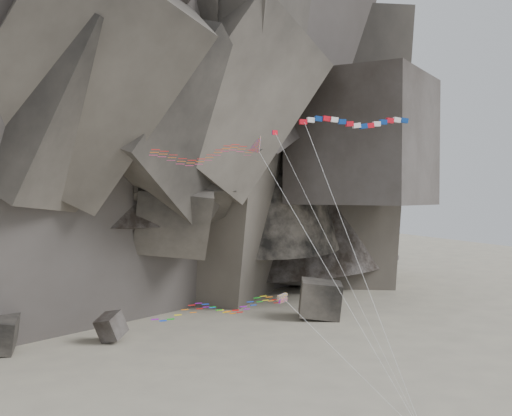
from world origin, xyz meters
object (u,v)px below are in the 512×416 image
delta_kite (201,153)px  banner_kite (355,124)px  parafoil_kite (216,308)px  pennant_kite (305,195)px

delta_kite → banner_kite: size_ratio=0.94×
banner_kite → parafoil_kite: size_ratio=1.41×
delta_kite → parafoil_kite: bearing=-105.8°
delta_kite → pennant_kite: (5.15, -8.92, -3.47)m
parafoil_kite → delta_kite: bearing=55.9°
parafoil_kite → banner_kite: bearing=-18.3°
delta_kite → parafoil_kite: 14.05m
banner_kite → parafoil_kite: 20.72m
banner_kite → parafoil_kite: banner_kite is taller
delta_kite → parafoil_kite: delta_kite is taller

